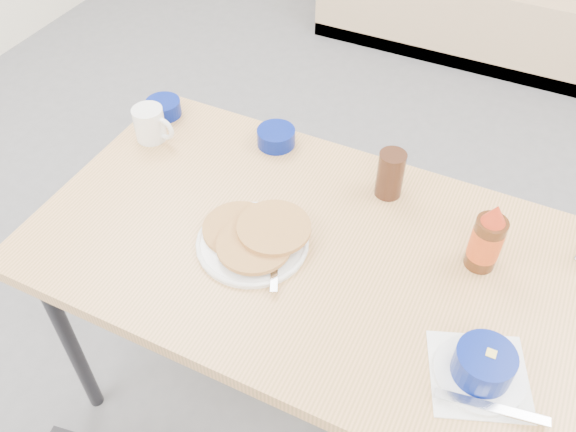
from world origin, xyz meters
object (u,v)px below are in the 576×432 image
at_px(butter_bowl, 276,137).
at_px(grits_setting, 483,368).
at_px(pancake_plate, 254,238).
at_px(amber_tumbler, 390,174).
at_px(dining_table, 311,263).
at_px(coffee_mug, 151,124).
at_px(syrup_bottle, 487,240).
at_px(creamer_bowl, 164,108).

bearing_deg(butter_bowl, grits_setting, -34.61).
bearing_deg(pancake_plate, amber_tumbler, 53.36).
distance_m(dining_table, coffee_mug, 0.64).
height_order(dining_table, grits_setting, grits_setting).
height_order(coffee_mug, syrup_bottle, syrup_bottle).
relative_size(grits_setting, amber_tumbler, 2.07).
bearing_deg(amber_tumbler, creamer_bowl, 177.37).
relative_size(pancake_plate, butter_bowl, 2.50).
height_order(dining_table, syrup_bottle, syrup_bottle).
bearing_deg(dining_table, syrup_bottle, 18.53).
xyz_separation_m(coffee_mug, butter_bowl, (0.34, 0.13, -0.03)).
height_order(coffee_mug, amber_tumbler, amber_tumbler).
height_order(pancake_plate, creamer_bowl, pancake_plate).
relative_size(grits_setting, butter_bowl, 2.51).
distance_m(dining_table, grits_setting, 0.50).
xyz_separation_m(coffee_mug, grits_setting, (1.06, -0.36, -0.02)).
bearing_deg(pancake_plate, grits_setting, -11.64).
distance_m(pancake_plate, amber_tumbler, 0.40).
distance_m(dining_table, syrup_bottle, 0.43).
bearing_deg(pancake_plate, syrup_bottle, 19.24).
distance_m(grits_setting, amber_tumbler, 0.56).
bearing_deg(syrup_bottle, grits_setting, -76.40).
relative_size(dining_table, amber_tumbler, 10.41).
distance_m(pancake_plate, syrup_bottle, 0.55).
xyz_separation_m(coffee_mug, amber_tumbler, (0.70, 0.08, 0.02)).
bearing_deg(creamer_bowl, butter_bowl, 3.25).
relative_size(coffee_mug, grits_setting, 0.47).
bearing_deg(coffee_mug, creamer_bowl, 107.77).
distance_m(amber_tumbler, syrup_bottle, 0.31).
height_order(creamer_bowl, butter_bowl, butter_bowl).
bearing_deg(butter_bowl, coffee_mug, -158.37).
bearing_deg(grits_setting, syrup_bottle, 103.60).
xyz_separation_m(grits_setting, amber_tumbler, (-0.35, 0.44, 0.03)).
relative_size(dining_table, pancake_plate, 5.04).
bearing_deg(amber_tumbler, syrup_bottle, -26.07).
bearing_deg(amber_tumbler, butter_bowl, 171.33).
distance_m(coffee_mug, grits_setting, 1.12).
bearing_deg(syrup_bottle, butter_bowl, 163.33).
height_order(butter_bowl, syrup_bottle, syrup_bottle).
bearing_deg(coffee_mug, grits_setting, -18.80).
bearing_deg(amber_tumbler, dining_table, -111.31).
relative_size(pancake_plate, creamer_bowl, 2.62).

